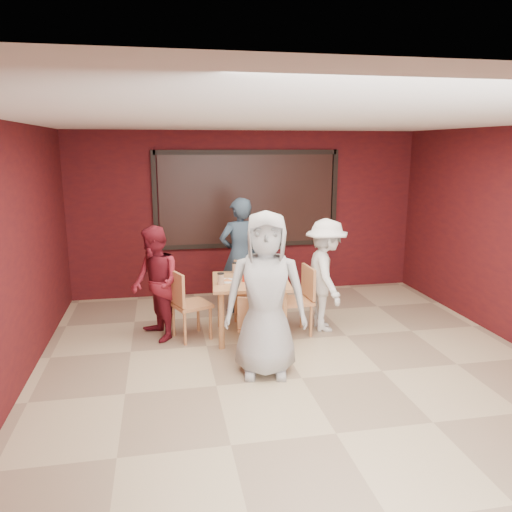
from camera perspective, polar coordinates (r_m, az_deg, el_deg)
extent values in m
plane|color=#C4B088|center=(5.77, 5.24, -13.74)|extent=(7.00, 7.00, 0.00)
cube|color=black|center=(8.59, -0.96, 6.50)|extent=(3.00, 0.02, 1.50)
cube|color=tan|center=(6.67, -0.64, -2.94)|extent=(1.10, 1.10, 0.04)
cylinder|color=tan|center=(7.15, -4.11, -5.22)|extent=(0.07, 0.07, 0.75)
cylinder|color=tan|center=(7.20, 2.31, -5.06)|extent=(0.07, 0.07, 0.75)
cylinder|color=tan|center=(6.39, -3.97, -7.40)|extent=(0.07, 0.07, 0.75)
cylinder|color=tan|center=(6.45, 3.23, -7.19)|extent=(0.07, 0.07, 0.75)
cylinder|color=white|center=(6.36, -0.13, -3.45)|extent=(0.25, 0.25, 0.01)
cone|color=#E89151|center=(6.36, -0.13, -3.32)|extent=(0.23, 0.23, 0.02)
cylinder|color=beige|center=(6.28, 1.28, -3.06)|extent=(0.09, 0.09, 0.14)
cylinder|color=black|center=(6.26, 1.28, -2.39)|extent=(0.09, 0.09, 0.01)
cylinder|color=white|center=(6.96, -1.11, -2.05)|extent=(0.25, 0.25, 0.01)
cone|color=#E89151|center=(6.96, -1.11, -1.93)|extent=(0.23, 0.23, 0.02)
cylinder|color=beige|center=(7.02, -2.36, -1.40)|extent=(0.09, 0.09, 0.14)
cylinder|color=black|center=(7.00, -2.37, -0.79)|extent=(0.09, 0.09, 0.01)
cylinder|color=white|center=(6.61, -3.35, -2.85)|extent=(0.25, 0.25, 0.01)
cone|color=#E89151|center=(6.61, -3.35, -2.72)|extent=(0.23, 0.23, 0.02)
cylinder|color=beige|center=(6.45, -4.04, -2.66)|extent=(0.09, 0.09, 0.14)
cylinder|color=black|center=(6.43, -4.05, -2.00)|extent=(0.09, 0.09, 0.01)
cylinder|color=white|center=(6.72, 2.02, -2.58)|extent=(0.25, 0.25, 0.01)
cone|color=#E89151|center=(6.72, 2.02, -2.46)|extent=(0.23, 0.23, 0.02)
cylinder|color=beige|center=(6.86, 2.55, -1.73)|extent=(0.09, 0.09, 0.14)
cylinder|color=black|center=(6.84, 2.56, -1.11)|extent=(0.09, 0.09, 0.01)
cylinder|color=beige|center=(6.63, 0.12, -2.38)|extent=(0.06, 0.06, 0.10)
cylinder|color=beige|center=(6.58, -0.33, -2.59)|extent=(0.05, 0.05, 0.08)
cylinder|color=red|center=(6.58, -1.29, -2.31)|extent=(0.07, 0.07, 0.15)
cube|color=black|center=(6.72, -0.60, -2.14)|extent=(0.13, 0.07, 0.11)
cube|color=#C9774E|center=(6.10, 0.12, -8.06)|extent=(0.51, 0.51, 0.04)
cylinder|color=#C9774E|center=(6.29, 1.85, -9.45)|extent=(0.03, 0.03, 0.39)
cylinder|color=#C9774E|center=(6.35, -1.04, -9.26)|extent=(0.03, 0.03, 0.39)
cylinder|color=#C9774E|center=(6.00, 1.36, -10.58)|extent=(0.03, 0.03, 0.39)
cylinder|color=#C9774E|center=(6.06, -1.67, -10.35)|extent=(0.03, 0.03, 0.39)
cube|color=#C9774E|center=(5.85, -0.20, -6.59)|extent=(0.38, 0.18, 0.38)
cube|color=#C9774E|center=(7.46, -1.01, -4.04)|extent=(0.49, 0.49, 0.04)
cylinder|color=#C9774E|center=(7.37, -2.37, -6.05)|extent=(0.04, 0.04, 0.40)
cylinder|color=#C9774E|center=(7.36, 0.25, -6.08)|extent=(0.04, 0.04, 0.40)
cylinder|color=#C9774E|center=(7.69, -2.21, -5.26)|extent=(0.04, 0.04, 0.40)
cylinder|color=#C9774E|center=(7.68, 0.30, -5.28)|extent=(0.04, 0.04, 0.40)
cube|color=#C9774E|center=(7.57, -0.96, -1.93)|extent=(0.41, 0.12, 0.39)
cube|color=#C9774E|center=(6.75, -7.40, -5.54)|extent=(0.60, 0.60, 0.04)
cylinder|color=#C9774E|center=(6.74, -5.23, -7.69)|extent=(0.04, 0.04, 0.45)
cylinder|color=#C9774E|center=(7.06, -6.63, -6.80)|extent=(0.04, 0.04, 0.45)
cylinder|color=#C9774E|center=(6.59, -8.12, -8.25)|extent=(0.04, 0.04, 0.45)
cylinder|color=#C9774E|center=(6.91, -9.41, -7.30)|extent=(0.04, 0.04, 0.45)
cube|color=#C9774E|center=(6.59, -9.10, -3.65)|extent=(0.20, 0.44, 0.44)
cube|color=#C9774E|center=(6.87, 4.36, -5.16)|extent=(0.49, 0.49, 0.04)
cylinder|color=#C9774E|center=(7.06, 2.41, -6.74)|extent=(0.04, 0.04, 0.44)
cylinder|color=#C9774E|center=(6.73, 3.36, -7.72)|extent=(0.04, 0.04, 0.44)
cylinder|color=#C9774E|center=(7.17, 5.23, -6.46)|extent=(0.04, 0.04, 0.44)
cylinder|color=#C9774E|center=(6.85, 6.30, -7.41)|extent=(0.04, 0.04, 0.44)
cube|color=#C9774E|center=(6.87, 6.01, -2.95)|extent=(0.07, 0.46, 0.43)
imported|color=#ACACAC|center=(5.53, 1.11, -4.44)|extent=(1.01, 0.76, 1.87)
imported|color=#2F4254|center=(7.69, -1.89, 0.07)|extent=(0.73, 0.56, 1.79)
imported|color=maroon|center=(6.71, -11.44, -3.14)|extent=(0.81, 0.90, 1.53)
imported|color=white|center=(7.00, 7.96, -2.18)|extent=(0.64, 1.05, 1.57)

